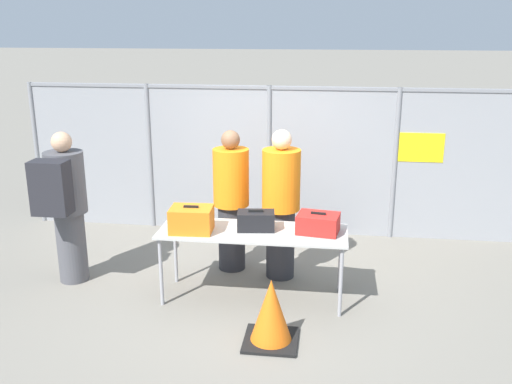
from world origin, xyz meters
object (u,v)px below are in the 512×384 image
traveler_hooded (65,203)px  traffic_cone (271,313)px  suitcase_orange (191,219)px  utility_trailer (375,167)px  suitcase_red (318,223)px  suitcase_black (256,221)px  security_worker_far (231,199)px  security_worker_near (281,203)px  inspection_table (253,236)px

traveler_hooded → traffic_cone: bearing=-11.4°
traveler_hooded → suitcase_orange: bearing=2.2°
traveler_hooded → utility_trailer: bearing=60.5°
suitcase_red → traveler_hooded: bearing=178.3°
suitcase_orange → utility_trailer: (2.26, 4.72, -0.53)m
suitcase_black → security_worker_far: size_ratio=0.24×
traveler_hooded → security_worker_near: security_worker_near is taller
suitcase_black → utility_trailer: 4.87m
suitcase_orange → suitcase_red: suitcase_orange is taller
suitcase_black → traffic_cone: suitcase_black is taller
suitcase_black → security_worker_near: bearing=69.4°
utility_trailer → suitcase_red: bearing=-101.3°
traveler_hooded → traffic_cone: size_ratio=2.75×
inspection_table → traveler_hooded: (-2.17, 0.13, 0.25)m
inspection_table → traffic_cone: (0.30, -0.88, -0.43)m
security_worker_far → security_worker_near: bearing=-169.4°
inspection_table → traveler_hooded: bearing=176.7°
suitcase_black → suitcase_red: 0.67m
inspection_table → suitcase_orange: (-0.65, -0.10, 0.19)m
inspection_table → suitcase_black: size_ratio=4.78×
suitcase_orange → security_worker_near: security_worker_near is taller
suitcase_black → traveler_hooded: 2.21m
traffic_cone → utility_trailer: bearing=76.5°
suitcase_orange → suitcase_black: size_ratio=1.09×
inspection_table → traffic_cone: bearing=-71.3°
traveler_hooded → security_worker_near: (2.42, 0.49, -0.06)m
traveler_hooded → traffic_cone: traveler_hooded is taller
traveler_hooded → security_worker_far: bearing=30.3°
suitcase_black → security_worker_near: (0.22, 0.58, 0.03)m
utility_trailer → traffic_cone: 5.65m
security_worker_far → traffic_cone: bearing=136.8°
security_worker_near → utility_trailer: bearing=-121.8°
suitcase_orange → suitcase_red: bearing=6.2°
utility_trailer → traffic_cone: utility_trailer is taller
suitcase_red → utility_trailer: size_ratio=0.14×
security_worker_far → traffic_cone: security_worker_far is taller
security_worker_near → traffic_cone: security_worker_near is taller
suitcase_orange → suitcase_black: 0.69m
security_worker_near → security_worker_far: 0.63m
utility_trailer → suitcase_black: bearing=-109.1°
security_worker_near → utility_trailer: security_worker_near is taller
suitcase_red → traffic_cone: (-0.40, -0.92, -0.59)m
suitcase_black → traveler_hooded: size_ratio=0.24×
suitcase_red → traveler_hooded: size_ratio=0.27×
traveler_hooded → suitcase_black: bearing=8.4°
traveler_hooded → traffic_cone: (2.47, -1.00, -0.68)m
utility_trailer → traffic_cone: bearing=-103.5°
suitcase_orange → security_worker_near: bearing=38.9°
suitcase_black → traffic_cone: (0.27, -0.91, -0.59)m
traffic_cone → security_worker_far: bearing=112.0°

